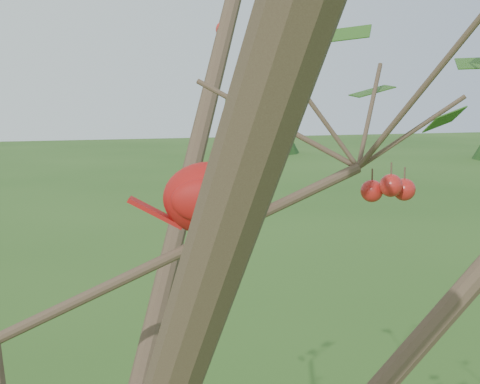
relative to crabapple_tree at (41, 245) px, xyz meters
The scene contains 3 objects.
crabapple_tree is the anchor object (origin of this frame).
cardinal 0.29m from the crabapple_tree, 18.95° to the left, with size 0.24×0.15×0.17m.
distant_trees 24.70m from the crabapple_tree, 78.53° to the left, with size 43.74×10.27×3.73m.
Camera 1 is at (-0.03, -0.94, 2.31)m, focal length 50.00 mm.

